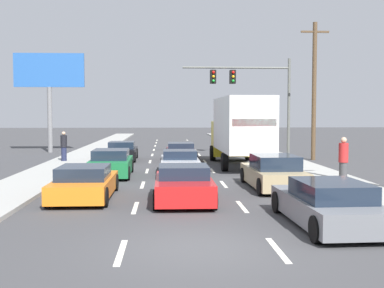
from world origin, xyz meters
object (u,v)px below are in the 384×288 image
object	(u,v)px
pedestrian_near_corner	(343,160)
car_gray	(328,205)
box_truck	(240,128)
car_maroon	(181,152)
car_black	(122,152)
car_tan	(273,173)
car_red	(184,185)
car_orange	(85,183)
roadside_billboard	(49,80)
car_green	(111,164)
car_silver	(180,163)
traffic_signal_mast	(245,85)
utility_pole_mid	(314,89)
pedestrian_mid_block	(64,146)

from	to	relation	value
pedestrian_near_corner	car_gray	bearing A→B (deg)	-113.30
box_truck	car_maroon	bearing A→B (deg)	127.69
car_black	box_truck	bearing A→B (deg)	-31.05
car_black	car_tan	size ratio (longest dim) A/B	0.89
car_red	car_orange	bearing A→B (deg)	167.69
car_red	roadside_billboard	world-z (taller)	roadside_billboard
car_green	roadside_billboard	bearing A→B (deg)	112.93
pedestrian_near_corner	car_silver	bearing A→B (deg)	141.96
car_gray	traffic_signal_mast	bearing A→B (deg)	86.38
car_maroon	pedestrian_near_corner	bearing A→B (deg)	-63.08
car_red	box_truck	bearing A→B (deg)	71.80
car_black	utility_pole_mid	xyz separation A→B (m)	(12.27, -0.47, 3.96)
car_maroon	utility_pole_mid	xyz separation A→B (m)	(8.51, -0.41, 3.99)
utility_pole_mid	car_red	bearing A→B (deg)	-121.42
car_green	pedestrian_mid_block	size ratio (longest dim) A/B	2.37
car_silver	pedestrian_mid_block	distance (m)	8.77
utility_pole_mid	pedestrian_mid_block	bearing A→B (deg)	-175.65
car_orange	car_silver	bearing A→B (deg)	63.57
car_orange	box_truck	size ratio (longest dim) A/B	0.51
car_silver	pedestrian_mid_block	world-z (taller)	pedestrian_mid_block
car_green	car_red	xyz separation A→B (m)	(3.19, -6.90, -0.03)
car_black	traffic_signal_mast	size ratio (longest dim) A/B	0.53
car_green	pedestrian_near_corner	bearing A→B (deg)	-22.81
car_black	car_silver	xyz separation A→B (m)	(3.49, -7.16, -0.02)
car_red	car_tan	world-z (taller)	car_tan
car_black	pedestrian_mid_block	distance (m)	3.74
box_truck	roadside_billboard	size ratio (longest dim) A/B	1.16
car_maroon	car_red	bearing A→B (deg)	-91.39
car_maroon	car_gray	distance (m)	19.06
car_orange	car_gray	distance (m)	8.45
roadside_billboard	pedestrian_near_corner	size ratio (longest dim) A/B	4.00
box_truck	car_gray	size ratio (longest dim) A/B	1.89
car_silver	roadside_billboard	xyz separation A→B (m)	(-9.56, 13.89, 5.02)
car_orange	car_maroon	bearing A→B (deg)	75.01
car_orange	car_gray	xyz separation A→B (m)	(7.11, -4.58, 0.03)
car_green	traffic_signal_mast	bearing A→B (deg)	53.92
utility_pole_mid	roadside_billboard	distance (m)	19.73
car_orange	car_red	size ratio (longest dim) A/B	1.09
car_red	box_truck	size ratio (longest dim) A/B	0.47
utility_pole_mid	roadside_billboard	size ratio (longest dim) A/B	1.16
car_orange	car_maroon	world-z (taller)	car_orange
traffic_signal_mast	pedestrian_near_corner	distance (m)	15.97
car_gray	pedestrian_mid_block	xyz separation A→B (m)	(-10.39, 17.17, 0.45)
car_maroon	car_silver	xyz separation A→B (m)	(-0.27, -7.10, 0.02)
car_silver	box_truck	bearing A→B (deg)	40.59
car_black	car_orange	size ratio (longest dim) A/B	0.91
roadside_billboard	pedestrian_near_corner	bearing A→B (deg)	-49.80
car_orange	box_truck	xyz separation A→B (m)	(6.99, 10.06, 1.66)
box_truck	car_red	bearing A→B (deg)	-108.20
traffic_signal_mast	utility_pole_mid	size ratio (longest dim) A/B	0.88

